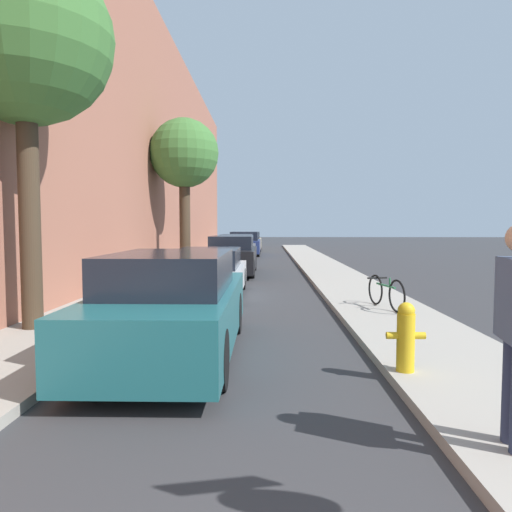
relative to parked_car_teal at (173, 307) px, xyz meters
The scene contains 14 objects.
ground_plane 9.36m from the parked_car_teal, 84.91° to the left, with size 120.00×120.00×0.00m, color #333335.
sidewalk_left 9.54m from the parked_car_teal, 102.57° to the left, with size 2.00×52.00×0.12m.
sidewalk_right 10.03m from the parked_car_teal, 68.14° to the left, with size 2.00×52.00×0.12m.
building_facade_left 10.90m from the parked_car_teal, 110.21° to the left, with size 0.70×52.00×10.49m.
parked_car_teal is the anchor object (origin of this frame).
parked_car_white 5.51m from the parked_car_teal, 91.80° to the left, with size 1.73×4.40×1.25m.
parked_car_black 11.17m from the parked_car_teal, 89.91° to the left, with size 1.74×4.62×1.45m.
parked_car_grey 17.19m from the parked_car_teal, 90.59° to the left, with size 1.76×4.64×1.39m.
parked_car_navy 22.49m from the parked_car_teal, 90.09° to the left, with size 1.87×4.67×1.46m.
parked_car_champagne 27.90m from the parked_car_teal, 90.03° to the left, with size 1.84×4.37×1.39m.
street_tree_near 5.03m from the parked_car_teal, 155.02° to the left, with size 2.83×2.83×6.17m.
street_tree_far 12.51m from the parked_car_teal, 99.04° to the left, with size 2.65×2.65×5.83m.
fire_hydrant 3.10m from the parked_car_teal, 18.87° to the right, with size 0.45×0.21×0.82m.
bicycle 4.96m from the parked_car_teal, 40.61° to the left, with size 0.50×1.57×0.65m.
Camera 1 is at (0.47, 0.24, 1.83)m, focal length 32.98 mm.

